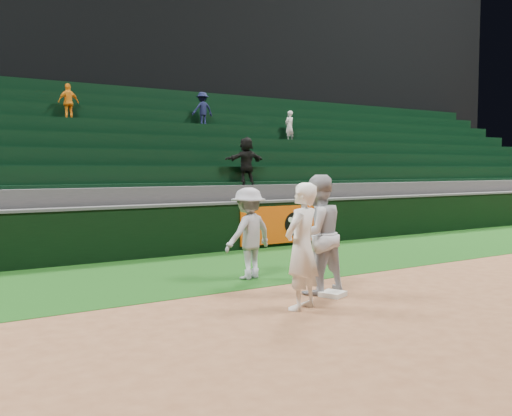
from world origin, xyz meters
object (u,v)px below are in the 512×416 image
(baserunner, at_px, (317,234))
(first_baseman, at_px, (302,246))
(first_base, at_px, (333,294))
(base_coach, at_px, (248,233))

(baserunner, bearing_deg, first_baseman, 39.65)
(first_base, distance_m, first_baseman, 1.37)
(baserunner, bearing_deg, base_coach, -79.41)
(base_coach, bearing_deg, first_baseman, 61.95)
(first_baseman, height_order, baserunner, baserunner)
(first_base, xyz_separation_m, first_baseman, (-0.95, -0.40, 0.91))
(first_baseman, bearing_deg, first_base, -179.88)
(first_base, distance_m, baserunner, 1.01)
(base_coach, bearing_deg, first_base, 86.03)
(first_base, xyz_separation_m, base_coach, (-0.38, 2.00, 0.83))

